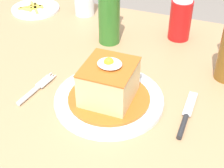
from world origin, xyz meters
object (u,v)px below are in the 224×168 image
(main_plate, at_px, (109,99))
(knife, at_px, (185,120))
(soda_can, at_px, (180,20))
(fork, at_px, (34,91))
(drinking_glass, at_px, (84,2))
(beer_bottle_green, at_px, (109,11))
(side_plate_fries, at_px, (35,9))

(main_plate, height_order, knife, main_plate)
(soda_can, bearing_deg, fork, -124.62)
(fork, relative_size, soda_can, 1.14)
(knife, relative_size, drinking_glass, 1.57)
(main_plate, xyz_separation_m, soda_can, (0.09, 0.37, 0.05))
(main_plate, height_order, fork, main_plate)
(fork, height_order, soda_can, soda_can)
(beer_bottle_green, bearing_deg, fork, -105.36)
(main_plate, bearing_deg, soda_can, 76.41)
(drinking_glass, bearing_deg, main_plate, -58.69)
(soda_can, height_order, side_plate_fries, soda_can)
(side_plate_fries, bearing_deg, main_plate, -41.54)
(fork, bearing_deg, drinking_glass, 98.49)
(fork, relative_size, drinking_glass, 1.35)
(main_plate, bearing_deg, side_plate_fries, 138.46)
(drinking_glass, bearing_deg, beer_bottle_green, -44.69)
(fork, relative_size, beer_bottle_green, 0.53)
(soda_can, bearing_deg, main_plate, -103.59)
(knife, relative_size, side_plate_fries, 0.97)
(main_plate, height_order, drinking_glass, drinking_glass)
(fork, distance_m, drinking_glass, 0.46)
(side_plate_fries, bearing_deg, knife, -32.14)
(beer_bottle_green, xyz_separation_m, side_plate_fries, (-0.33, 0.12, -0.09))
(knife, xyz_separation_m, beer_bottle_green, (-0.29, 0.27, 0.09))
(knife, bearing_deg, side_plate_fries, 147.86)
(drinking_glass, distance_m, side_plate_fries, 0.19)
(main_plate, xyz_separation_m, drinking_glass, (-0.25, 0.42, 0.04))
(main_plate, height_order, beer_bottle_green, beer_bottle_green)
(soda_can, bearing_deg, beer_bottle_green, -153.21)
(fork, xyz_separation_m, knife, (0.37, 0.03, 0.00))
(main_plate, relative_size, side_plate_fries, 1.54)
(fork, relative_size, knife, 0.86)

